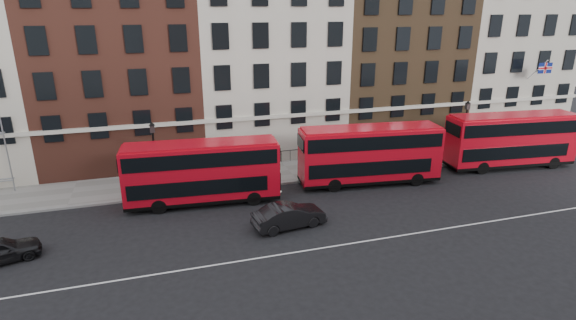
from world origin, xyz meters
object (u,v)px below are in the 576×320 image
object	(u,v)px
bus_d	(510,139)
traffic_light	(572,126)
bus_b	(202,171)
bus_c	(369,154)
car_front	(289,216)

from	to	relation	value
bus_d	traffic_light	bearing A→B (deg)	17.95
bus_b	traffic_light	distance (m)	34.46
bus_c	traffic_light	bearing A→B (deg)	11.31
bus_c	bus_d	distance (m)	13.08
bus_c	car_front	world-z (taller)	bus_c
bus_c	traffic_light	distance (m)	21.86
bus_c	traffic_light	size ratio (longest dim) A/B	3.35
bus_c	traffic_light	xyz separation A→B (m)	(21.78, 1.85, 0.02)
bus_d	car_front	size ratio (longest dim) A/B	2.44
bus_c	bus_d	bearing A→B (deg)	6.44
bus_c	car_front	distance (m)	9.65
car_front	traffic_light	bearing A→B (deg)	-84.64
bus_b	bus_d	bearing A→B (deg)	4.65
bus_b	traffic_light	size ratio (longest dim) A/B	3.24
bus_b	car_front	distance (m)	7.16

